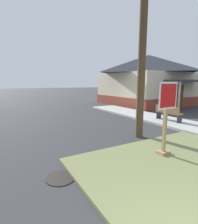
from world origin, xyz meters
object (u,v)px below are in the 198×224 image
utility_pole (144,4)px  stop_sign (166,119)px  manhole_cover (61,178)px  street_bench (168,112)px

utility_pole → stop_sign: bearing=-110.5°
manhole_cover → street_bench: 7.48m
manhole_cover → utility_pole: 6.49m
street_bench → utility_pole: utility_pole is taller
manhole_cover → stop_sign: bearing=-6.4°
manhole_cover → utility_pole: bearing=21.3°
stop_sign → utility_pole: utility_pole is taller
stop_sign → utility_pole: size_ratio=0.22×
stop_sign → utility_pole: (0.68, 1.83, 3.92)m
stop_sign → utility_pole: 4.38m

